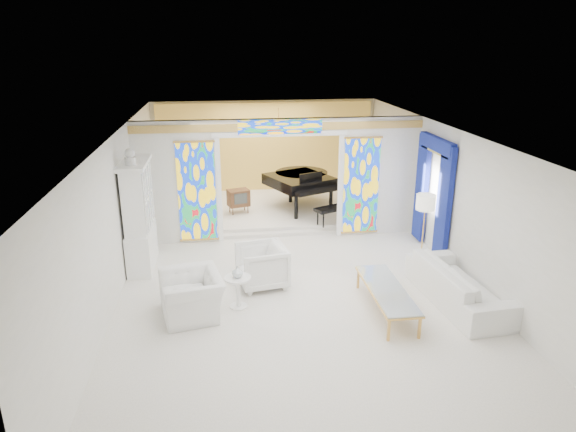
{
  "coord_description": "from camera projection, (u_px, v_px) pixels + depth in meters",
  "views": [
    {
      "loc": [
        -1.42,
        -10.15,
        4.73
      ],
      "look_at": [
        -0.04,
        0.2,
        1.17
      ],
      "focal_mm": 32.0,
      "sensor_mm": 36.0,
      "label": 1
    }
  ],
  "objects": [
    {
      "name": "side_table",
      "position": [
        238.0,
        288.0,
        9.5
      ],
      "size": [
        0.62,
        0.62,
        0.62
      ],
      "rotation": [
        0.0,
        0.0,
        0.29
      ],
      "color": "white",
      "rests_on": "floor"
    },
    {
      "name": "alcove_platform",
      "position": [
        272.0,
        208.0,
        15.04
      ],
      "size": [
        6.8,
        3.8,
        0.18
      ],
      "primitive_type": "cube",
      "color": "white",
      "rests_on": "floor"
    },
    {
      "name": "coffee_table",
      "position": [
        387.0,
        290.0,
        9.36
      ],
      "size": [
        0.65,
        2.09,
        0.47
      ],
      "rotation": [
        0.0,
        0.0,
        -0.0
      ],
      "color": "silver",
      "rests_on": "floor"
    },
    {
      "name": "armchair_right",
      "position": [
        262.0,
        266.0,
        10.36
      ],
      "size": [
        1.09,
        1.07,
        0.86
      ],
      "primitive_type": "imported",
      "rotation": [
        0.0,
        0.0,
        -1.4
      ],
      "color": "white",
      "rests_on": "floor"
    },
    {
      "name": "stained_glass_right",
      "position": [
        361.0,
        186.0,
        12.83
      ],
      "size": [
        0.9,
        0.04,
        2.4
      ],
      "primitive_type": "cube",
      "color": "gold",
      "rests_on": "partition_wall"
    },
    {
      "name": "armchair_left",
      "position": [
        192.0,
        295.0,
        9.26
      ],
      "size": [
        1.26,
        1.38,
        0.77
      ],
      "primitive_type": "imported",
      "rotation": [
        0.0,
        0.0,
        -1.36
      ],
      "color": "white",
      "rests_on": "floor"
    },
    {
      "name": "grand_piano",
      "position": [
        302.0,
        180.0,
        14.67
      ],
      "size": [
        2.2,
        3.28,
        1.17
      ],
      "rotation": [
        0.0,
        0.0,
        0.43
      ],
      "color": "black",
      "rests_on": "alcove_platform"
    },
    {
      "name": "floor_lamp",
      "position": [
        425.0,
        206.0,
        10.89
      ],
      "size": [
        0.51,
        0.51,
        1.66
      ],
      "rotation": [
        0.0,
        0.0,
        -0.31
      ],
      "color": "gold",
      "rests_on": "floor"
    },
    {
      "name": "stained_glass_left",
      "position": [
        197.0,
        192.0,
        12.32
      ],
      "size": [
        0.9,
        0.04,
        2.4
      ],
      "primitive_type": "cube",
      "color": "gold",
      "rests_on": "partition_wall"
    },
    {
      "name": "vase",
      "position": [
        237.0,
        272.0,
        9.4
      ],
      "size": [
        0.27,
        0.27,
        0.21
      ],
      "primitive_type": "imported",
      "rotation": [
        0.0,
        0.0,
        -0.41
      ],
      "color": "white",
      "rests_on": "side_table"
    },
    {
      "name": "stained_glass_transom",
      "position": [
        280.0,
        127.0,
        12.09
      ],
      "size": [
        2.0,
        0.04,
        0.34
      ],
      "primitive_type": "cube",
      "color": "gold",
      "rests_on": "partition_wall"
    },
    {
      "name": "chandelier",
      "position": [
        279.0,
        125.0,
        14.18
      ],
      "size": [
        0.48,
        0.48,
        0.3
      ],
      "primitive_type": "cylinder",
      "color": "gold",
      "rests_on": "ceiling"
    },
    {
      "name": "wall_left",
      "position": [
        119.0,
        211.0,
        10.3
      ],
      "size": [
        0.02,
        12.0,
        3.0
      ],
      "primitive_type": "cube",
      "color": "white",
      "rests_on": "floor"
    },
    {
      "name": "partition_wall",
      "position": [
        280.0,
        174.0,
        12.56
      ],
      "size": [
        7.0,
        0.22,
        3.0
      ],
      "color": "white",
      "rests_on": "floor"
    },
    {
      "name": "wall_back",
      "position": [
        265.0,
        148.0,
        16.37
      ],
      "size": [
        7.0,
        0.02,
        3.0
      ],
      "primitive_type": "cube",
      "color": "white",
      "rests_on": "floor"
    },
    {
      "name": "floor",
      "position": [
        291.0,
        269.0,
        11.22
      ],
      "size": [
        12.0,
        12.0,
        0.0
      ],
      "primitive_type": "plane",
      "color": "white",
      "rests_on": "ground"
    },
    {
      "name": "blue_drapes",
      "position": [
        433.0,
        186.0,
        11.8
      ],
      "size": [
        0.14,
        1.85,
        2.65
      ],
      "color": "navy",
      "rests_on": "wall_right"
    },
    {
      "name": "ceiling",
      "position": [
        291.0,
        133.0,
        10.25
      ],
      "size": [
        7.0,
        12.0,
        0.02
      ],
      "primitive_type": "cube",
      "color": "silver",
      "rests_on": "wall_back"
    },
    {
      "name": "china_cabinet",
      "position": [
        139.0,
        216.0,
        11.0
      ],
      "size": [
        0.56,
        1.46,
        2.72
      ],
      "color": "white",
      "rests_on": "floor"
    },
    {
      "name": "sofa",
      "position": [
        459.0,
        284.0,
        9.71
      ],
      "size": [
        1.22,
        2.65,
        0.75
      ],
      "primitive_type": "imported",
      "rotation": [
        0.0,
        0.0,
        1.66
      ],
      "color": "white",
      "rests_on": "floor"
    },
    {
      "name": "tv_console",
      "position": [
        238.0,
        198.0,
        14.23
      ],
      "size": [
        0.66,
        0.54,
        0.66
      ],
      "rotation": [
        0.0,
        0.0,
        0.29
      ],
      "color": "brown",
      "rests_on": "alcove_platform"
    },
    {
      "name": "wall_right",
      "position": [
        450.0,
        198.0,
        11.18
      ],
      "size": [
        0.02,
        12.0,
        3.0
      ],
      "primitive_type": "cube",
      "color": "white",
      "rests_on": "floor"
    },
    {
      "name": "gold_curtain_back",
      "position": [
        266.0,
        149.0,
        16.26
      ],
      "size": [
        6.7,
        0.1,
        2.9
      ],
      "primitive_type": "cube",
      "color": "gold",
      "rests_on": "wall_back"
    },
    {
      "name": "wall_front",
      "position": [
        374.0,
        383.0,
        5.11
      ],
      "size": [
        7.0,
        0.02,
        3.0
      ],
      "primitive_type": "cube",
      "color": "white",
      "rests_on": "floor"
    }
  ]
}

